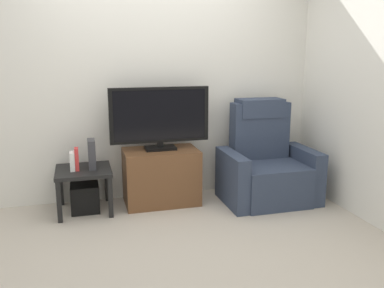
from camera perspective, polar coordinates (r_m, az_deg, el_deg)
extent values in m
plane|color=#B2A899|center=(3.74, -2.66, -12.46)|extent=(6.40, 6.40, 0.00)
cube|color=silver|center=(4.50, -6.05, 8.95)|extent=(6.40, 0.06, 2.60)
cube|color=silver|center=(4.22, 23.12, 7.77)|extent=(0.06, 4.48, 2.60)
cube|color=brown|center=(4.41, -4.29, -4.48)|extent=(0.77, 0.48, 0.58)
cube|color=black|center=(4.16, -3.69, -3.86)|extent=(0.71, 0.02, 0.02)
cube|color=black|center=(4.19, -3.84, -3.21)|extent=(0.34, 0.11, 0.04)
cube|color=black|center=(4.34, -4.40, -0.55)|extent=(0.32, 0.20, 0.03)
cube|color=black|center=(4.34, -4.41, -0.04)|extent=(0.06, 0.04, 0.05)
cube|color=black|center=(4.28, -4.48, 4.03)|extent=(1.04, 0.05, 0.57)
cube|color=black|center=(4.25, -4.42, 3.98)|extent=(0.95, 0.01, 0.52)
cube|color=#2D384C|center=(4.54, 10.50, -5.21)|extent=(0.70, 0.72, 0.42)
cube|color=#2D384C|center=(4.65, 9.31, 1.88)|extent=(0.64, 0.20, 0.62)
cube|color=#2D384C|center=(4.63, 9.32, 4.97)|extent=(0.50, 0.26, 0.20)
cube|color=#2D384C|center=(4.36, 5.53, -4.85)|extent=(0.14, 0.68, 0.56)
cube|color=#2D384C|center=(4.71, 15.15, -3.88)|extent=(0.14, 0.68, 0.56)
cube|color=black|center=(4.26, -14.77, -3.59)|extent=(0.54, 0.54, 0.04)
cube|color=black|center=(4.11, -17.89, -7.65)|extent=(0.04, 0.04, 0.41)
cube|color=black|center=(4.11, -11.20, -7.26)|extent=(0.04, 0.04, 0.41)
cube|color=black|center=(4.56, -17.67, -5.61)|extent=(0.04, 0.04, 0.41)
cube|color=black|center=(4.56, -11.67, -5.26)|extent=(0.04, 0.04, 0.41)
cube|color=black|center=(4.35, -14.56, -7.19)|extent=(0.28, 0.28, 0.28)
cube|color=white|center=(4.22, -16.21, -2.31)|extent=(0.05, 0.13, 0.18)
cube|color=red|center=(4.21, -15.63, -2.02)|extent=(0.04, 0.11, 0.22)
cube|color=#333338|center=(4.23, -13.68, -1.36)|extent=(0.07, 0.20, 0.29)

